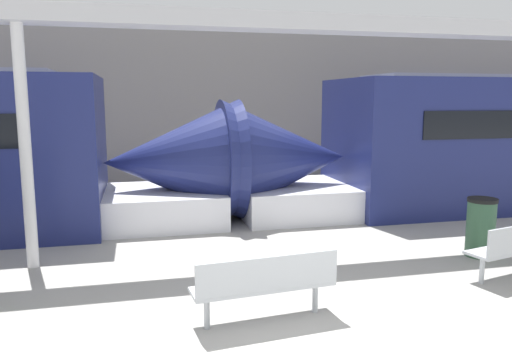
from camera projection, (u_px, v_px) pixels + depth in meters
station_wall at (194, 103)px, 15.76m from camera, size 56.00×0.20×5.00m
bench_near at (266, 282)px, 5.86m from camera, size 1.77×0.61×0.85m
trash_bin at (481, 227)px, 8.41m from camera, size 0.49×0.49×1.00m
support_column_near at (25, 149)px, 7.64m from camera, size 0.18×0.18×3.76m
canopy_beam at (16, 13)px, 7.33m from camera, size 28.00×0.60×0.28m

